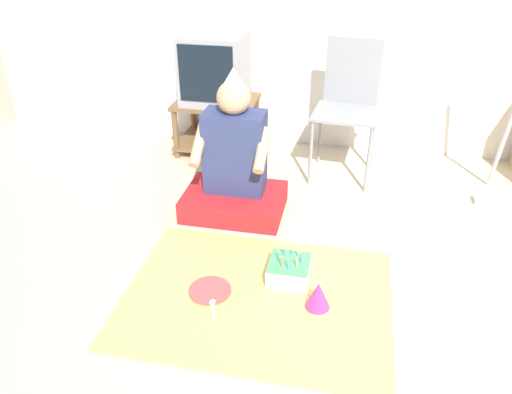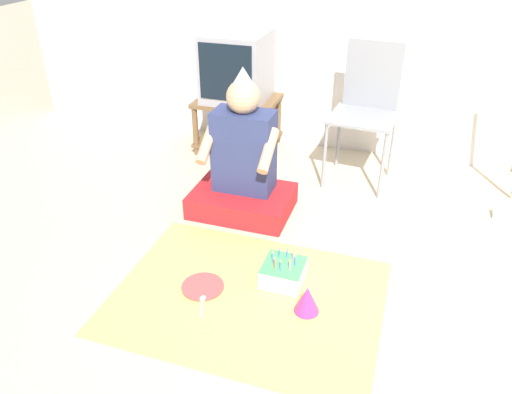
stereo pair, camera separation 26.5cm
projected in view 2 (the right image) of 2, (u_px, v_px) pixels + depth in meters
ground_plane at (364, 324)px, 2.32m from camera, size 16.00×16.00×0.00m
tv_stand at (238, 119)px, 3.91m from camera, size 0.60×0.49×0.41m
tv at (237, 66)px, 3.70m from camera, size 0.45×0.48×0.50m
folding_chair at (367, 103)px, 3.34m from camera, size 0.46×0.44×0.94m
person_seated at (243, 168)px, 3.07m from camera, size 0.62×0.44×0.91m
party_cloth at (248, 296)px, 2.49m from camera, size 1.32×0.99×0.01m
birthday_cake at (283, 272)px, 2.56m from camera, size 0.21×0.21×0.17m
party_hat_blue at (307, 299)px, 2.36m from camera, size 0.12×0.12×0.14m
paper_plate at (203, 287)px, 2.54m from camera, size 0.22×0.22×0.01m
plastic_spoon_near at (203, 301)px, 2.45m from camera, size 0.06×0.14×0.01m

